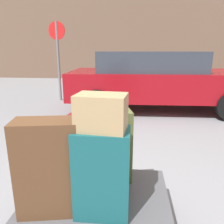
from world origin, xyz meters
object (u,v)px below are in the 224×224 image
at_px(suitcase_olive_rear_right, 111,145).
at_px(bollard_kerb_near, 187,78).
at_px(duffel_bag_tan_topmost_pile, 101,112).
at_px(parked_car, 156,79).
at_px(suitcase_teal_stacked_top, 102,173).
at_px(suitcase_maroon_front_left, 89,155).
at_px(suitcase_brown_front_right, 49,168).
at_px(no_parking_sign, 58,53).
at_px(luggage_cart, 98,202).

distance_m(suitcase_olive_rear_right, bollard_kerb_near, 7.90).
xyz_separation_m(duffel_bag_tan_topmost_pile, parked_car, (0.75, 4.25, -0.31)).
relative_size(duffel_bag_tan_topmost_pile, parked_car, 0.07).
bearing_deg(suitcase_teal_stacked_top, suitcase_maroon_front_left, 119.96).
height_order(suitcase_teal_stacked_top, bollard_kerb_near, suitcase_teal_stacked_top).
bearing_deg(parked_car, duffel_bag_tan_topmost_pile, -100.03).
bearing_deg(bollard_kerb_near, suitcase_brown_front_right, -108.60).
bearing_deg(suitcase_olive_rear_right, suitcase_teal_stacked_top, -105.83).
xyz_separation_m(suitcase_teal_stacked_top, no_parking_sign, (-1.96, 5.04, 0.73)).
xyz_separation_m(suitcase_teal_stacked_top, duffel_bag_tan_topmost_pile, (0.00, 0.00, 0.42)).
distance_m(suitcase_olive_rear_right, no_parking_sign, 5.05).
relative_size(suitcase_maroon_front_left, suitcase_olive_rear_right, 0.99).
distance_m(luggage_cart, suitcase_brown_front_right, 0.55).
xyz_separation_m(suitcase_maroon_front_left, suitcase_brown_front_right, (-0.22, -0.26, 0.03)).
bearing_deg(no_parking_sign, luggage_cart, -68.69).
height_order(suitcase_olive_rear_right, duffel_bag_tan_topmost_pile, duffel_bag_tan_topmost_pile).
xyz_separation_m(suitcase_maroon_front_left, suitcase_olive_rear_right, (0.16, 0.20, 0.00)).
relative_size(suitcase_teal_stacked_top, bollard_kerb_near, 0.83).
distance_m(suitcase_teal_stacked_top, duffel_bag_tan_topmost_pile, 0.42).
distance_m(parked_car, bollard_kerb_near, 4.08).
bearing_deg(luggage_cart, no_parking_sign, 111.31).
height_order(suitcase_brown_front_right, duffel_bag_tan_topmost_pile, duffel_bag_tan_topmost_pile).
bearing_deg(suitcase_brown_front_right, no_parking_sign, 97.63).
relative_size(suitcase_brown_front_right, suitcase_olive_rear_right, 1.07).
height_order(duffel_bag_tan_topmost_pile, parked_car, parked_car).
height_order(suitcase_teal_stacked_top, duffel_bag_tan_topmost_pile, duffel_bag_tan_topmost_pile).
xyz_separation_m(parked_car, no_parking_sign, (-2.71, 0.78, 0.62)).
bearing_deg(luggage_cart, bollard_kerb_near, 72.89).
height_order(suitcase_olive_rear_right, no_parking_sign, no_parking_sign).
bearing_deg(duffel_bag_tan_topmost_pile, luggage_cart, 115.34).
distance_m(suitcase_teal_stacked_top, suitcase_maroon_front_left, 0.28).
height_order(suitcase_maroon_front_left, bollard_kerb_near, suitcase_maroon_front_left).
relative_size(suitcase_maroon_front_left, duffel_bag_tan_topmost_pile, 2.00).
bearing_deg(no_parking_sign, suitcase_teal_stacked_top, -68.77).
bearing_deg(luggage_cart, suitcase_brown_front_right, -144.37).
relative_size(suitcase_teal_stacked_top, suitcase_olive_rear_right, 0.98).
xyz_separation_m(suitcase_maroon_front_left, bollard_kerb_near, (2.47, 7.74, -0.28)).
xyz_separation_m(suitcase_brown_front_right, parked_car, (1.11, 4.27, 0.08)).
height_order(suitcase_teal_stacked_top, suitcase_maroon_front_left, suitcase_maroon_front_left).
distance_m(bollard_kerb_near, no_parking_sign, 5.31).
height_order(suitcase_maroon_front_left, suitcase_brown_front_right, suitcase_brown_front_right).
height_order(suitcase_maroon_front_left, suitcase_olive_rear_right, suitcase_olive_rear_right).
height_order(suitcase_olive_rear_right, bollard_kerb_near, suitcase_olive_rear_right).
bearing_deg(suitcase_teal_stacked_top, suitcase_brown_front_right, -176.78).
height_order(suitcase_maroon_front_left, parked_car, parked_car).
xyz_separation_m(suitcase_maroon_front_left, parked_car, (0.89, 4.01, 0.11)).
bearing_deg(parked_car, bollard_kerb_near, 67.06).
bearing_deg(suitcase_teal_stacked_top, no_parking_sign, 111.42).
distance_m(luggage_cart, parked_car, 4.17).
relative_size(suitcase_teal_stacked_top, duffel_bag_tan_topmost_pile, 1.97).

